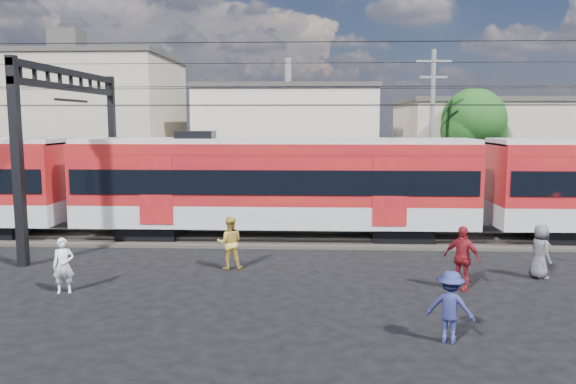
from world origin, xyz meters
The scene contains 16 objects.
ground centered at (0.00, 0.00, 0.00)m, with size 120.00×120.00×0.00m, color black.
track_bed centered at (0.00, 8.00, 0.06)m, with size 70.00×3.40×0.12m, color #2D2823.
rail_near centered at (0.00, 7.25, 0.18)m, with size 70.00×0.12×0.12m, color #59544C.
rail_far centered at (0.00, 8.75, 0.18)m, with size 70.00×0.12×0.12m, color #59544C.
commuter_train centered at (-1.54, 8.00, 2.40)m, with size 50.30×3.08×4.17m.
catenary centered at (-8.65, 8.00, 5.14)m, with size 70.00×9.30×7.52m.
building_west centered at (-17.00, 24.00, 4.66)m, with size 14.28×10.20×9.30m.
building_midwest centered at (-2.00, 27.00, 3.66)m, with size 12.24×12.24×7.30m.
building_mideast centered at (14.00, 24.00, 3.16)m, with size 16.32×10.20×6.30m.
utility_pole_mid centered at (6.00, 15.00, 4.53)m, with size 1.80×0.24×8.50m.
tree_near centered at (9.19, 18.09, 4.66)m, with size 3.82×3.64×6.72m.
pedestrian_a centered at (-7.31, 0.64, 0.80)m, with size 0.58×0.38×1.60m, color silver.
pedestrian_b centered at (-2.95, 3.44, 0.88)m, with size 0.85×0.67×1.76m, color gold.
pedestrian_c centered at (2.84, -2.56, 0.81)m, with size 1.05×0.60×1.63m, color navy.
pedestrian_d centered at (4.14, 1.46, 0.94)m, with size 1.10×0.46×1.88m, color maroon.
pedestrian_e centered at (6.89, 2.73, 0.85)m, with size 0.83×0.54×1.70m, color #515156.
Camera 1 is at (-0.25, -14.67, 4.93)m, focal length 35.00 mm.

